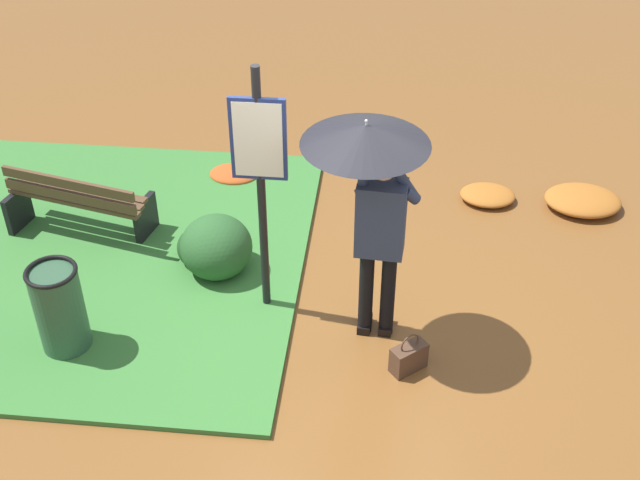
{
  "coord_description": "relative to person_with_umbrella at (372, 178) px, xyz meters",
  "views": [
    {
      "loc": [
        -0.34,
        5.18,
        4.87
      ],
      "look_at": [
        0.21,
        -0.2,
        0.85
      ],
      "focal_mm": 46.67,
      "sensor_mm": 36.0,
      "label": 1
    }
  ],
  "objects": [
    {
      "name": "leaf_pile_by_bench",
      "position": [
        1.57,
        -2.29,
        -1.49
      ],
      "size": [
        0.53,
        0.42,
        0.12
      ],
      "color": "#B74C1E",
      "rests_on": "ground_plane"
    },
    {
      "name": "trash_bin",
      "position": [
        2.45,
        0.45,
        -1.13
      ],
      "size": [
        0.42,
        0.42,
        0.83
      ],
      "color": "#2D5138",
      "rests_on": "ground_plane"
    },
    {
      "name": "ground_plane",
      "position": [
        0.2,
        0.07,
        -1.55
      ],
      "size": [
        18.0,
        18.0,
        0.0
      ],
      "primitive_type": "plane",
      "color": "brown"
    },
    {
      "name": "leaf_pile_near_person",
      "position": [
        -1.15,
        -2.14,
        -1.49
      ],
      "size": [
        0.57,
        0.46,
        0.13
      ],
      "color": "#A86023",
      "rests_on": "ground_plane"
    },
    {
      "name": "shrub_cluster",
      "position": [
        1.45,
        -0.68,
        -1.27
      ],
      "size": [
        0.73,
        0.66,
        0.59
      ],
      "color": "#285628",
      "rests_on": "ground_plane"
    },
    {
      "name": "park_bench",
      "position": [
        2.85,
        -1.09,
        -1.15
      ],
      "size": [
        1.42,
        0.69,
        0.75
      ],
      "color": "black",
      "rests_on": "ground_plane"
    },
    {
      "name": "leaf_pile_far_path",
      "position": [
        -2.12,
        -2.11,
        -1.47
      ],
      "size": [
        0.78,
        0.62,
        0.17
      ],
      "color": "#A86023",
      "rests_on": "ground_plane"
    },
    {
      "name": "person_with_umbrella",
      "position": [
        0.0,
        0.0,
        0.0
      ],
      "size": [
        0.96,
        0.96,
        2.04
      ],
      "color": "black",
      "rests_on": "ground_plane"
    },
    {
      "name": "grass_verge",
      "position": [
        3.03,
        -0.75,
        -1.53
      ],
      "size": [
        4.8,
        4.0,
        0.05
      ],
      "color": "#387533",
      "rests_on": "ground_plane"
    },
    {
      "name": "info_sign_post",
      "position": [
        0.89,
        -0.23,
        -0.11
      ],
      "size": [
        0.44,
        0.07,
        2.3
      ],
      "color": "black",
      "rests_on": "ground_plane"
    },
    {
      "name": "handbag",
      "position": [
        -0.37,
        0.41,
        -1.42
      ],
      "size": [
        0.32,
        0.3,
        0.37
      ],
      "color": "#4C3323",
      "rests_on": "ground_plane"
    }
  ]
}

